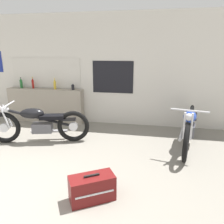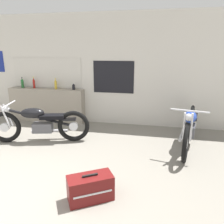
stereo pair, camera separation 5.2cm
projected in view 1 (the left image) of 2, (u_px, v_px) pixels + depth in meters
name	position (u px, v px, depth m)	size (l,w,h in m)	color
wall_back	(73.00, 70.00, 5.73)	(10.00, 0.07, 2.80)	silver
sill_counter	(46.00, 105.00, 5.96)	(2.09, 0.28, 0.91)	gray
bottle_leftmost	(21.00, 83.00, 5.94)	(0.07, 0.07, 0.29)	#23662D
bottle_left_center	(33.00, 83.00, 5.88)	(0.06, 0.06, 0.30)	maroon
bottle_center	(55.00, 84.00, 5.74)	(0.06, 0.06, 0.29)	gold
bottle_right_center	(73.00, 87.00, 5.68)	(0.07, 0.07, 0.17)	black
motorcycle_black	(39.00, 124.00, 4.59)	(2.08, 0.76, 0.85)	black
motorcycle_blue	(189.00, 126.00, 4.36)	(0.67, 2.00, 0.91)	black
hard_case_darkred	(92.00, 188.00, 2.84)	(0.64, 0.53, 0.37)	maroon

